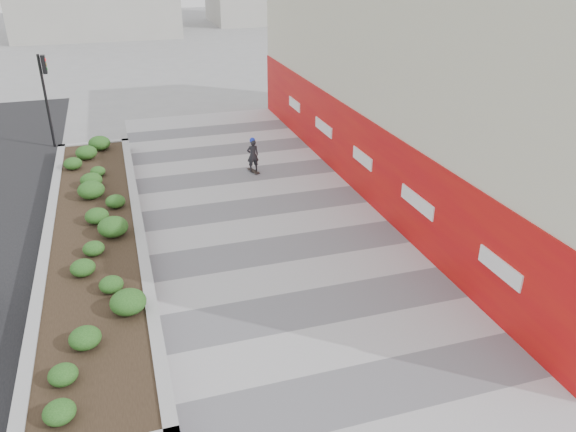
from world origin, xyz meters
name	(u,v)px	position (x,y,z in m)	size (l,w,h in m)	color
ground	(345,349)	(0.00, 0.00, 0.00)	(160.00, 160.00, 0.00)	gray
walkway	(303,282)	(0.00, 3.00, 0.01)	(8.00, 36.00, 0.01)	#A8A8AD
building	(430,79)	(6.98, 8.98, 3.98)	(6.04, 24.08, 8.00)	beige
planter	(94,233)	(-5.50, 7.00, 0.42)	(3.00, 18.00, 0.90)	#9E9EA0
traffic_signal_near	(46,87)	(-7.23, 17.50, 2.76)	(0.33, 0.28, 4.20)	black
manhole_cover	(320,279)	(0.50, 3.00, 0.00)	(0.44, 0.44, 0.01)	#595654
skateboarder	(253,155)	(0.72, 11.56, 0.76)	(0.50, 0.75, 1.49)	beige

